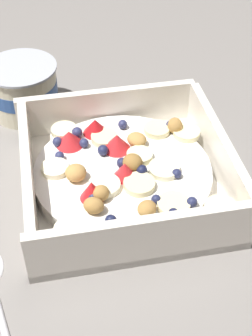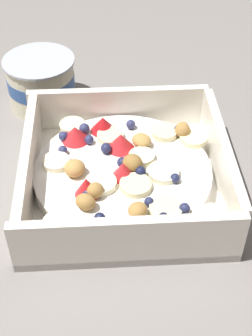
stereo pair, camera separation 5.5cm
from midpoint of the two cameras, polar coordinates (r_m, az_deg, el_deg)
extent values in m
plane|color=gray|center=(0.56, -2.94, -3.32)|extent=(2.40, 2.40, 0.00)
cube|color=white|center=(0.56, -2.77, -2.00)|extent=(0.22, 0.22, 0.01)
cube|color=white|center=(0.47, -0.86, -8.52)|extent=(0.22, 0.01, 0.06)
cube|color=white|center=(0.63, -4.37, 6.40)|extent=(0.22, 0.01, 0.06)
cube|color=white|center=(0.55, -13.89, -1.45)|extent=(0.01, 0.20, 0.06)
cube|color=white|center=(0.57, 7.78, 1.37)|extent=(0.01, 0.20, 0.06)
cylinder|color=white|center=(0.55, -2.82, -0.91)|extent=(0.20, 0.20, 0.02)
cylinder|color=beige|center=(0.58, -5.18, 3.33)|extent=(0.04, 0.04, 0.01)
cylinder|color=#F7EFC6|center=(0.54, 1.49, -0.21)|extent=(0.05, 0.05, 0.01)
cylinder|color=beige|center=(0.59, 0.93, 4.33)|extent=(0.04, 0.04, 0.01)
cylinder|color=#F7EFC6|center=(0.49, -9.51, -7.26)|extent=(0.05, 0.05, 0.01)
cylinder|color=beige|center=(0.50, 2.39, -4.39)|extent=(0.04, 0.04, 0.01)
cylinder|color=#F4EAB7|center=(0.56, -1.23, 1.30)|extent=(0.03, 0.03, 0.01)
cylinder|color=beige|center=(0.50, 7.78, -4.76)|extent=(0.04, 0.04, 0.01)
cylinder|color=#F7EFC6|center=(0.52, -5.47, -2.16)|extent=(0.04, 0.04, 0.01)
cylinder|color=#F4EAB7|center=(0.60, -9.72, 4.14)|extent=(0.04, 0.04, 0.01)
cylinder|color=beige|center=(0.52, -1.45, -2.03)|extent=(0.04, 0.04, 0.01)
cylinder|color=beige|center=(0.59, 4.32, 3.93)|extent=(0.04, 0.04, 0.01)
cylinder|color=#F7EFC6|center=(0.55, -10.97, -0.19)|extent=(0.04, 0.04, 0.01)
cone|color=red|center=(0.53, -3.41, -0.62)|extent=(0.03, 0.03, 0.02)
cone|color=red|center=(0.58, -9.22, 3.27)|extent=(0.04, 0.04, 0.02)
cone|color=red|center=(0.51, -7.01, -2.67)|extent=(0.03, 0.03, 0.02)
cone|color=red|center=(0.57, -3.84, 2.87)|extent=(0.04, 0.04, 0.02)
cone|color=red|center=(0.59, -6.19, 4.66)|extent=(0.04, 0.04, 0.02)
sphere|color=navy|center=(0.60, 2.52, 4.84)|extent=(0.01, 0.01, 0.01)
sphere|color=#191E3D|center=(0.49, -4.98, -6.17)|extent=(0.01, 0.01, 0.01)
sphere|color=navy|center=(0.56, -10.40, 1.25)|extent=(0.01, 0.01, 0.01)
sphere|color=#191E3D|center=(0.53, -1.05, -0.56)|extent=(0.01, 0.01, 0.01)
sphere|color=#191E3D|center=(0.49, 2.29, -5.35)|extent=(0.01, 0.01, 0.01)
sphere|color=#23284C|center=(0.56, -5.44, 1.92)|extent=(0.01, 0.01, 0.01)
sphere|color=#23284C|center=(0.55, -3.49, 0.45)|extent=(0.01, 0.01, 0.01)
sphere|color=navy|center=(0.60, -3.00, 4.91)|extent=(0.01, 0.01, 0.01)
sphere|color=#23284C|center=(0.51, 0.38, -3.76)|extent=(0.01, 0.01, 0.01)
sphere|color=#191E3D|center=(0.54, -3.68, -0.42)|extent=(0.01, 0.01, 0.01)
sphere|color=#23284C|center=(0.50, 4.50, -4.08)|extent=(0.01, 0.01, 0.01)
sphere|color=#23284C|center=(0.53, 2.93, -0.77)|extent=(0.01, 0.01, 0.01)
sphere|color=navy|center=(0.58, -7.55, 2.74)|extent=(0.01, 0.01, 0.01)
sphere|color=#23284C|center=(0.51, -6.86, -3.49)|extent=(0.01, 0.01, 0.01)
sphere|color=navy|center=(0.59, -8.28, 3.95)|extent=(0.01, 0.01, 0.01)
sphere|color=navy|center=(0.58, -10.54, 2.86)|extent=(0.01, 0.01, 0.01)
ellipsoid|color=tan|center=(0.53, -8.70, -0.69)|extent=(0.03, 0.03, 0.02)
ellipsoid|color=#AD7F42|center=(0.59, 2.99, 4.78)|extent=(0.02, 0.02, 0.02)
ellipsoid|color=olive|center=(0.54, -2.14, 0.50)|extent=(0.03, 0.03, 0.02)
ellipsoid|color=#AD7F42|center=(0.50, -6.88, -4.44)|extent=(0.03, 0.02, 0.02)
ellipsoid|color=#AD7F42|center=(0.49, -0.75, -4.82)|extent=(0.03, 0.03, 0.02)
ellipsoid|color=tan|center=(0.57, -1.48, 3.18)|extent=(0.03, 0.03, 0.01)
ellipsoid|color=#AD7F42|center=(0.51, -6.00, -3.05)|extent=(0.02, 0.02, 0.02)
cylinder|color=beige|center=(0.68, -13.96, 8.58)|extent=(0.09, 0.09, 0.07)
cylinder|color=#2D5193|center=(0.68, -14.00, 8.81)|extent=(0.09, 0.09, 0.02)
cylinder|color=#B7BCC6|center=(0.67, -14.45, 11.01)|extent=(0.09, 0.09, 0.00)
camera|label=1|loc=(0.03, -92.87, -2.62)|focal=53.21mm
camera|label=2|loc=(0.03, 87.13, 2.62)|focal=53.21mm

